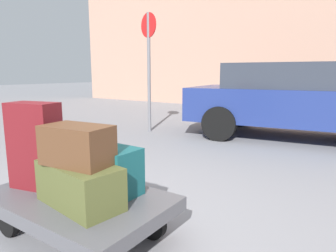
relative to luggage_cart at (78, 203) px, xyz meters
The scene contains 8 objects.
ground_plane 0.27m from the luggage_cart, ahead, with size 60.00×60.00×0.00m, color gray.
luggage_cart is the anchor object (origin of this frame).
duffel_bag_olive_front_right 0.28m from the luggage_cart, 33.89° to the right, with size 0.64×0.32×0.29m, color #4C5128.
duffel_bag_teal_center 0.31m from the luggage_cart, 63.16° to the left, with size 0.62×0.28×0.35m, color #144C51.
suitcase_maroon_rear_left 0.57m from the luggage_cart, behind, with size 0.39×0.20×0.68m, color maroon.
duffel_bag_brown_topmost_pile 0.53m from the luggage_cart, 33.89° to the right, with size 0.46×0.27×0.27m, color #51331E.
parked_car 4.80m from the luggage_cart, 81.84° to the left, with size 4.51×2.38×1.42m.
no_parking_sign 4.47m from the luggage_cart, 120.58° to the left, with size 0.49×0.16×2.45m.
Camera 1 is at (1.76, -1.38, 1.24)m, focal length 32.26 mm.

